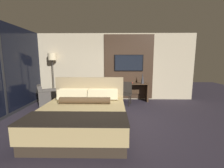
{
  "coord_description": "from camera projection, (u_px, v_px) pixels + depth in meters",
  "views": [
    {
      "loc": [
        0.22,
        -3.84,
        1.66
      ],
      "look_at": [
        0.15,
        0.96,
        0.92
      ],
      "focal_mm": 24.0,
      "sensor_mm": 36.0,
      "label": 1
    }
  ],
  "objects": [
    {
      "name": "tv",
      "position": [
        129.0,
        63.0,
        6.29
      ],
      "size": [
        1.21,
        0.04,
        0.68
      ],
      "color": "black"
    },
    {
      "name": "ground_plane",
      "position": [
        106.0,
        123.0,
        4.05
      ],
      "size": [
        16.0,
        16.0,
        0.0
      ],
      "primitive_type": "plane",
      "color": "#28232D"
    },
    {
      "name": "desk_chair",
      "position": [
        126.0,
        91.0,
        5.75
      ],
      "size": [
        0.55,
        0.55,
        0.87
      ],
      "rotation": [
        0.0,
        0.0,
        -0.29
      ],
      "color": "#28231E",
      "rests_on": "ground_plane"
    },
    {
      "name": "armchair_by_window",
      "position": [
        48.0,
        97.0,
        5.78
      ],
      "size": [
        0.98,
        1.0,
        0.78
      ],
      "rotation": [
        0.0,
        0.0,
        2.05
      ],
      "color": "#47423D",
      "rests_on": "ground_plane"
    },
    {
      "name": "vase_short",
      "position": [
        114.0,
        81.0,
        6.3
      ],
      "size": [
        0.07,
        0.07,
        0.15
      ],
      "color": "silver",
      "rests_on": "desk"
    },
    {
      "name": "floor_lamp",
      "position": [
        52.0,
        61.0,
        6.15
      ],
      "size": [
        0.34,
        0.34,
        1.97
      ],
      "color": "#282623",
      "rests_on": "ground_plane"
    },
    {
      "name": "desk",
      "position": [
        129.0,
        89.0,
        6.27
      ],
      "size": [
        1.57,
        0.47,
        0.75
      ],
      "color": "#422D1E",
      "rests_on": "ground_plane"
    },
    {
      "name": "vase_tall",
      "position": [
        143.0,
        78.0,
        6.09
      ],
      "size": [
        0.13,
        0.13,
        0.44
      ],
      "color": "#333338",
      "rests_on": "desk"
    },
    {
      "name": "book",
      "position": [
        130.0,
        83.0,
        6.25
      ],
      "size": [
        0.26,
        0.22,
        0.03
      ],
      "color": "maroon",
      "rests_on": "desk"
    },
    {
      "name": "wall_back_tv_panel",
      "position": [
        111.0,
        67.0,
        6.4
      ],
      "size": [
        7.2,
        0.09,
        2.8
      ],
      "color": "#BCAD8E",
      "rests_on": "ground_plane"
    },
    {
      "name": "wall_left_window",
      "position": [
        2.0,
        73.0,
        4.29
      ],
      "size": [
        0.06,
        6.0,
        2.8
      ],
      "color": "black",
      "rests_on": "ground_plane"
    },
    {
      "name": "bed",
      "position": [
        84.0,
        115.0,
        3.68
      ],
      "size": [
        2.05,
        2.22,
        1.17
      ],
      "color": "#33281E",
      "rests_on": "ground_plane"
    }
  ]
}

